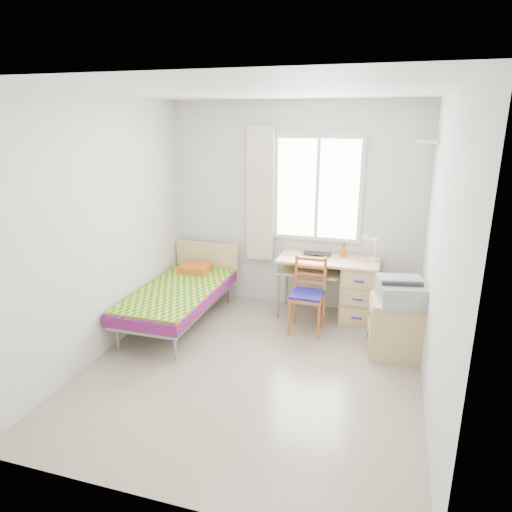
# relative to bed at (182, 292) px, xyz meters

# --- Properties ---
(floor) EXTENTS (3.50, 3.50, 0.00)m
(floor) POSITION_rel_bed_xyz_m (1.14, -0.79, -0.38)
(floor) COLOR #BCAD93
(floor) RESTS_ON ground
(ceiling) EXTENTS (3.50, 3.50, 0.00)m
(ceiling) POSITION_rel_bed_xyz_m (1.14, -0.79, 2.22)
(ceiling) COLOR white
(ceiling) RESTS_ON wall_back
(wall_back) EXTENTS (3.20, 0.00, 3.20)m
(wall_back) POSITION_rel_bed_xyz_m (1.14, 0.96, 0.92)
(wall_back) COLOR silver
(wall_back) RESTS_ON ground
(wall_left) EXTENTS (0.00, 3.50, 3.50)m
(wall_left) POSITION_rel_bed_xyz_m (-0.46, -0.79, 0.92)
(wall_left) COLOR silver
(wall_left) RESTS_ON ground
(wall_right) EXTENTS (0.00, 3.50, 3.50)m
(wall_right) POSITION_rel_bed_xyz_m (2.74, -0.79, 0.92)
(wall_right) COLOR silver
(wall_right) RESTS_ON ground
(window) EXTENTS (1.10, 0.04, 1.30)m
(window) POSITION_rel_bed_xyz_m (1.44, 0.94, 1.17)
(window) COLOR white
(window) RESTS_ON wall_back
(curtain) EXTENTS (0.35, 0.05, 1.70)m
(curtain) POSITION_rel_bed_xyz_m (0.72, 0.89, 1.07)
(curtain) COLOR beige
(curtain) RESTS_ON wall_back
(floating_shelf) EXTENTS (0.20, 0.32, 0.03)m
(floating_shelf) POSITION_rel_bed_xyz_m (2.63, 0.61, 1.77)
(floating_shelf) COLOR white
(floating_shelf) RESTS_ON wall_right
(bed) EXTENTS (0.87, 1.83, 0.79)m
(bed) POSITION_rel_bed_xyz_m (0.00, 0.00, 0.00)
(bed) COLOR gray
(bed) RESTS_ON floor
(desk) EXTENTS (1.22, 0.57, 0.76)m
(desk) POSITION_rel_bed_xyz_m (1.97, 0.66, 0.03)
(desk) COLOR tan
(desk) RESTS_ON floor
(chair) EXTENTS (0.38, 0.38, 0.87)m
(chair) POSITION_rel_bed_xyz_m (1.49, 0.24, 0.11)
(chair) COLOR #AD5721
(chair) RESTS_ON floor
(cabinet) EXTENTS (0.61, 0.55, 0.60)m
(cabinet) POSITION_rel_bed_xyz_m (2.48, -0.07, -0.08)
(cabinet) COLOR tan
(cabinet) RESTS_ON floor
(printer) EXTENTS (0.54, 0.60, 0.22)m
(printer) POSITION_rel_bed_xyz_m (2.49, -0.09, 0.33)
(printer) COLOR gray
(printer) RESTS_ON cabinet
(laptop) EXTENTS (0.34, 0.22, 0.03)m
(laptop) POSITION_rel_bed_xyz_m (1.49, 0.73, 0.39)
(laptop) COLOR black
(laptop) RESTS_ON desk
(pen_cup) EXTENTS (0.10, 0.10, 0.10)m
(pen_cup) POSITION_rel_bed_xyz_m (1.80, 0.81, 0.42)
(pen_cup) COLOR #D55217
(pen_cup) RESTS_ON desk
(task_lamp) EXTENTS (0.21, 0.31, 0.37)m
(task_lamp) POSITION_rel_bed_xyz_m (2.12, 0.62, 0.60)
(task_lamp) COLOR white
(task_lamp) RESTS_ON desk
(book) EXTENTS (0.25, 0.28, 0.02)m
(book) POSITION_rel_bed_xyz_m (1.47, 0.64, 0.21)
(book) COLOR gray
(book) RESTS_ON desk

